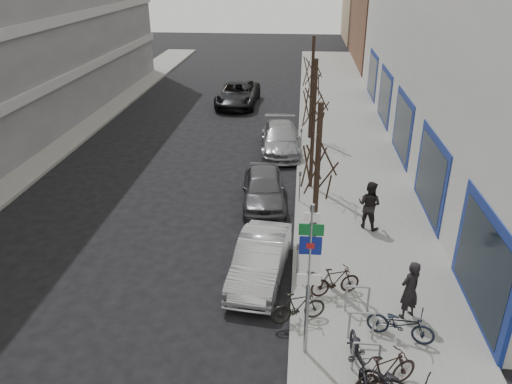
% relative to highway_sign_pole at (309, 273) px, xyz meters
% --- Properties ---
extents(ground, '(120.00, 120.00, 0.00)m').
position_rel_highway_sign_pole_xyz_m(ground, '(-2.40, 0.01, -2.46)').
color(ground, black).
rests_on(ground, ground).
extents(sidewalk_east, '(5.00, 70.00, 0.15)m').
position_rel_highway_sign_pole_xyz_m(sidewalk_east, '(2.10, 10.01, -2.38)').
color(sidewalk_east, slate).
rests_on(sidewalk_east, ground).
extents(sidewalk_west, '(3.00, 70.00, 0.15)m').
position_rel_highway_sign_pole_xyz_m(sidewalk_west, '(-13.40, 10.01, -2.38)').
color(sidewalk_west, slate).
rests_on(sidewalk_west, ground).
extents(brick_building_far, '(12.00, 14.00, 8.00)m').
position_rel_highway_sign_pole_xyz_m(brick_building_far, '(10.60, 40.01, 1.54)').
color(brick_building_far, brown).
rests_on(brick_building_far, ground).
extents(tan_building_far, '(13.00, 12.00, 9.00)m').
position_rel_highway_sign_pole_xyz_m(tan_building_far, '(11.10, 55.01, 2.04)').
color(tan_building_far, '#937A5B').
rests_on(tan_building_far, ground).
extents(highway_sign_pole, '(0.55, 0.10, 4.20)m').
position_rel_highway_sign_pole_xyz_m(highway_sign_pole, '(0.00, 0.00, 0.00)').
color(highway_sign_pole, gray).
rests_on(highway_sign_pole, ground).
extents(bike_rack, '(0.66, 2.26, 0.83)m').
position_rel_highway_sign_pole_xyz_m(bike_rack, '(1.40, 0.61, -1.80)').
color(bike_rack, gray).
rests_on(bike_rack, sidewalk_east).
extents(tree_near, '(1.80, 1.80, 5.50)m').
position_rel_highway_sign_pole_xyz_m(tree_near, '(0.20, 3.51, 1.65)').
color(tree_near, black).
rests_on(tree_near, ground).
extents(tree_mid, '(1.80, 1.80, 5.50)m').
position_rel_highway_sign_pole_xyz_m(tree_mid, '(0.20, 10.01, 1.65)').
color(tree_mid, black).
rests_on(tree_mid, ground).
extents(tree_far, '(1.80, 1.80, 5.50)m').
position_rel_highway_sign_pole_xyz_m(tree_far, '(0.20, 16.51, 1.65)').
color(tree_far, black).
rests_on(tree_far, ground).
extents(meter_front, '(0.10, 0.08, 1.27)m').
position_rel_highway_sign_pole_xyz_m(meter_front, '(-0.25, 3.01, -1.54)').
color(meter_front, gray).
rests_on(meter_front, sidewalk_east).
extents(meter_mid, '(0.10, 0.08, 1.27)m').
position_rel_highway_sign_pole_xyz_m(meter_mid, '(-0.25, 8.51, -1.54)').
color(meter_mid, gray).
rests_on(meter_mid, sidewalk_east).
extents(meter_back, '(0.10, 0.08, 1.27)m').
position_rel_highway_sign_pole_xyz_m(meter_back, '(-0.25, 14.01, -1.54)').
color(meter_back, gray).
rests_on(meter_back, sidewalk_east).
extents(bike_near_left, '(0.76, 2.01, 1.20)m').
position_rel_highway_sign_pole_xyz_m(bike_near_left, '(1.22, -0.62, -1.71)').
color(bike_near_left, black).
rests_on(bike_near_left, sidewalk_east).
extents(bike_near_right, '(1.73, 1.27, 1.03)m').
position_rel_highway_sign_pole_xyz_m(bike_near_right, '(1.76, -1.04, -1.79)').
color(bike_near_right, black).
rests_on(bike_near_right, sidewalk_east).
extents(bike_mid_curb, '(1.78, 1.03, 1.04)m').
position_rel_highway_sign_pole_xyz_m(bike_mid_curb, '(2.39, 0.72, -1.79)').
color(bike_mid_curb, black).
rests_on(bike_mid_curb, sidewalk_east).
extents(bike_mid_inner, '(1.61, 0.97, 0.94)m').
position_rel_highway_sign_pole_xyz_m(bike_mid_inner, '(-0.20, 1.15, -1.84)').
color(bike_mid_inner, black).
rests_on(bike_mid_inner, sidewalk_east).
extents(bike_far_curb, '(1.81, 1.34, 1.08)m').
position_rel_highway_sign_pole_xyz_m(bike_far_curb, '(2.04, -1.39, -1.77)').
color(bike_far_curb, black).
rests_on(bike_far_curb, sidewalk_east).
extents(bike_far_inner, '(1.58, 0.95, 0.92)m').
position_rel_highway_sign_pole_xyz_m(bike_far_inner, '(0.84, 2.42, -1.85)').
color(bike_far_inner, black).
rests_on(bike_far_inner, sidewalk_east).
extents(parked_car_front, '(1.81, 4.13, 1.32)m').
position_rel_highway_sign_pole_xyz_m(parked_car_front, '(-1.38, 3.26, -1.80)').
color(parked_car_front, '#B6B6BC').
rests_on(parked_car_front, ground).
extents(parked_car_mid, '(2.06, 4.28, 1.41)m').
position_rel_highway_sign_pole_xyz_m(parked_car_mid, '(-1.68, 8.42, -1.75)').
color(parked_car_mid, '#4C4C51').
rests_on(parked_car_mid, ground).
extents(parked_car_back, '(2.27, 4.88, 1.38)m').
position_rel_highway_sign_pole_xyz_m(parked_car_back, '(-1.29, 14.52, -1.77)').
color(parked_car_back, '#959599').
rests_on(parked_car_back, ground).
extents(lane_car, '(2.69, 5.57, 1.53)m').
position_rel_highway_sign_pole_xyz_m(lane_car, '(-4.58, 23.39, -1.69)').
color(lane_car, black).
rests_on(lane_car, ground).
extents(pedestrian_near, '(0.75, 0.69, 1.72)m').
position_rel_highway_sign_pole_xyz_m(pedestrian_near, '(2.73, 1.62, -1.45)').
color(pedestrian_near, black).
rests_on(pedestrian_near, sidewalk_east).
extents(pedestrian_far, '(0.80, 0.74, 1.81)m').
position_rel_highway_sign_pole_xyz_m(pedestrian_far, '(2.23, 6.58, -1.40)').
color(pedestrian_far, black).
rests_on(pedestrian_far, sidewalk_east).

